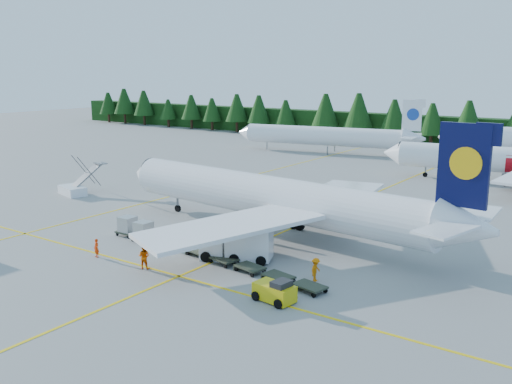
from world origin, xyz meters
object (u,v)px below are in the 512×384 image
Objects in this scene: airliner_red at (508,161)px; baggage_tug at (275,291)px; service_truck at (237,244)px; airstairs at (75,188)px; airliner_navy at (262,196)px.

baggage_tug is at bearing -103.25° from airliner_red.
baggage_tug is (7.38, -5.43, -0.66)m from service_truck.
airliner_red is at bearing 57.43° from airstairs.
airstairs is (-42.94, -39.16, -2.34)m from airliner_red.
airliner_navy is 8.98m from service_truck.
service_truck is at bearing -112.37° from airliner_red.
airliner_navy is 1.12× the size of airliner_red.
airliner_red is 5.78× the size of service_truck.
airliner_navy reaches higher than airliner_red.
airliner_red is (14.06, 39.37, -0.36)m from airliner_navy.
airstairs is at bearing 167.74° from baggage_tug.
service_truck is (3.06, -8.18, -2.12)m from airliner_navy.
airliner_navy is at bearing 14.64° from airstairs.
airliner_navy is 6.46× the size of service_truck.
airstairs reaches higher than baggage_tug.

